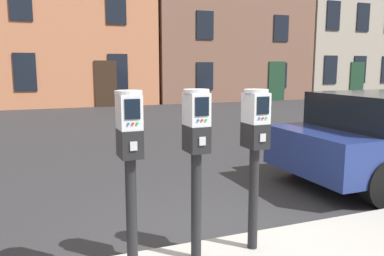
% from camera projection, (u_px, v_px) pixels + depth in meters
% --- Properties ---
extents(parking_meter_near_kerb, '(0.22, 0.25, 1.50)m').
position_uv_depth(parking_meter_near_kerb, '(130.00, 149.00, 3.09)').
color(parking_meter_near_kerb, black).
rests_on(parking_meter_near_kerb, sidewalk_slab).
extents(parking_meter_twin_adjacent, '(0.22, 0.25, 1.50)m').
position_uv_depth(parking_meter_twin_adjacent, '(196.00, 144.00, 3.30)').
color(parking_meter_twin_adjacent, black).
rests_on(parking_meter_twin_adjacent, sidewalk_slab).
extents(parking_meter_end_of_row, '(0.22, 0.25, 1.49)m').
position_uv_depth(parking_meter_end_of_row, '(255.00, 141.00, 3.50)').
color(parking_meter_end_of_row, black).
rests_on(parking_meter_end_of_row, sidewalk_slab).
extents(townhouse_orange_brick, '(8.81, 6.88, 9.91)m').
position_uv_depth(townhouse_orange_brick, '(217.00, 13.00, 22.82)').
color(townhouse_orange_brick, brown).
rests_on(townhouse_orange_brick, ground_plane).
extents(townhouse_grey_stucco, '(6.48, 6.09, 12.01)m').
position_uv_depth(townhouse_grey_stucco, '(329.00, 1.00, 25.09)').
color(townhouse_grey_stucco, '#9E9384').
rests_on(townhouse_grey_stucco, ground_plane).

